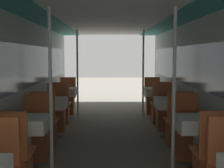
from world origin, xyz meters
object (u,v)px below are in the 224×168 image
object	(u,v)px
chair_right_far_2	(165,115)
chair_left_near_1	(13,166)
chair_right_near_3	(160,110)
chair_left_far_1	(37,139)
dining_table_right_1	(198,127)
dining_table_left_1	(26,128)
chair_left_far_3	(67,103)
support_pole_left_3	(77,74)
dining_table_right_2	(171,105)
chair_right_near_1	(212,165)
chair_right_far_3	(153,102)
support_pole_left_1	(51,92)
chair_left_far_2	(56,116)
chair_right_near_2	(177,129)
dining_table_left_3	(64,94)
chair_left_near_3	(61,110)
dining_table_left_2	(51,106)
support_pole_right_1	(174,91)
support_pole_right_3	(143,74)
chair_right_far_1	(187,138)
dining_table_right_3	(156,94)
chair_left_near_2	(45,129)

from	to	relation	value
chair_right_far_2	chair_left_near_1	bearing A→B (deg)	52.53
chair_right_near_3	chair_left_far_1	bearing A→B (deg)	-133.36
dining_table_right_1	chair_right_near_3	xyz separation A→B (m)	(0.00, 2.95, -0.30)
dining_table_left_1	chair_left_far_3	world-z (taller)	chair_left_far_3
support_pole_left_3	dining_table_right_2	size ratio (longest dim) A/B	2.89
chair_left_far_1	chair_right_near_1	xyz separation A→B (m)	(2.24, -1.16, 0.00)
chair_left_far_1	chair_right_far_3	distance (m)	4.18
support_pole_left_1	chair_left_far_2	bearing A→B (deg)	97.92
support_pole_left_3	chair_right_near_2	xyz separation A→B (m)	(1.91, -2.34, -0.77)
dining_table_left_3	chair_left_near_3	bearing A→B (deg)	-90.00
dining_table_left_2	dining_table_right_2	bearing A→B (deg)	0.00
dining_table_left_3	chair_right_far_2	xyz separation A→B (m)	(2.24, -1.19, -0.30)
chair_right_near_1	chair_right_near_3	xyz separation A→B (m)	(0.00, 3.53, 0.00)
chair_right_near_1	chair_right_near_2	xyz separation A→B (m)	(0.00, 1.76, 0.00)
support_pole_right_1	support_pole_right_3	bearing A→B (deg)	90.00
support_pole_left_1	chair_right_far_1	size ratio (longest dim) A/B	2.25
dining_table_left_1	chair_right_near_1	xyz separation A→B (m)	(2.24, -0.58, -0.30)
dining_table_left_1	dining_table_left_3	size ratio (longest dim) A/B	1.00
dining_table_left_1	chair_right_near_3	distance (m)	3.71
chair_right_near_1	chair_left_near_1	bearing A→B (deg)	180.00
chair_left_near_3	chair_right_far_2	world-z (taller)	same
chair_left_far_3	support_pole_right_3	size ratio (longest dim) A/B	0.44
dining_table_right_3	chair_left_near_1	bearing A→B (deg)	-118.60
dining_table_right_1	dining_table_right_3	world-z (taller)	same
dining_table_left_1	chair_left_near_3	xyz separation A→B (m)	(-0.00, 2.95, -0.30)
chair_right_near_2	chair_right_far_2	world-z (taller)	same
support_pole_left_3	support_pole_right_3	size ratio (longest dim) A/B	1.00
chair_left_far_1	chair_right_near_2	world-z (taller)	same
support_pole_left_3	chair_right_near_3	distance (m)	2.14
support_pole_left_1	dining_table_left_2	bearing A→B (deg)	100.46
dining_table_left_1	dining_table_right_1	size ratio (longest dim) A/B	1.00
dining_table_right_2	chair_left_far_1	bearing A→B (deg)	-152.10
chair_left_near_1	chair_left_near_2	world-z (taller)	same
support_pole_right_1	dining_table_right_2	distance (m)	1.85
support_pole_right_1	chair_right_near_3	size ratio (longest dim) A/B	2.25
chair_left_near_3	chair_right_far_2	distance (m)	2.32
support_pole_left_1	dining_table_right_2	distance (m)	2.64
chair_right_far_1	support_pole_left_1	bearing A→B (deg)	16.82
support_pole_left_3	chair_right_far_3	bearing A→B (deg)	16.82
dining_table_left_1	support_pole_right_1	world-z (taller)	support_pole_right_1
dining_table_left_3	dining_table_left_1	bearing A→B (deg)	-90.00
chair_left_near_3	chair_right_far_1	world-z (taller)	same
chair_left_near_2	dining_table_right_2	bearing A→B (deg)	14.49
support_pole_right_1	support_pole_right_3	size ratio (longest dim) A/B	1.00
dining_table_left_2	dining_table_right_1	size ratio (longest dim) A/B	1.00
dining_table_left_2	chair_left_far_2	xyz separation A→B (m)	(-0.00, 0.58, -0.30)
chair_right_near_2	chair_right_far_2	bearing A→B (deg)	90.00
dining_table_right_2	chair_left_near_2	bearing A→B (deg)	-165.51
chair_left_far_3	chair_right_near_3	xyz separation A→B (m)	(2.24, -1.16, 0.00)
chair_left_near_1	chair_right_far_2	bearing A→B (deg)	52.53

